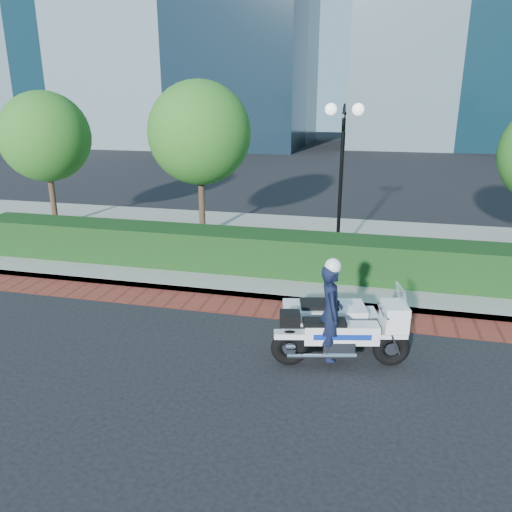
% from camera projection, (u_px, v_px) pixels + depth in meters
% --- Properties ---
extents(ground, '(120.00, 120.00, 0.00)m').
position_uv_depth(ground, '(262.00, 340.00, 9.69)').
color(ground, black).
rests_on(ground, ground).
extents(brick_strip, '(60.00, 1.00, 0.01)m').
position_uv_depth(brick_strip, '(277.00, 309.00, 11.08)').
color(brick_strip, maroon).
rests_on(brick_strip, ground).
extents(sidewalk, '(60.00, 8.00, 0.15)m').
position_uv_depth(sidewalk, '(306.00, 249.00, 15.22)').
color(sidewalk, gray).
rests_on(sidewalk, ground).
extents(hedge_main, '(18.00, 1.20, 1.00)m').
position_uv_depth(hedge_main, '(293.00, 254.00, 12.83)').
color(hedge_main, black).
rests_on(hedge_main, sidewalk).
extents(lamppost, '(1.02, 0.70, 4.21)m').
position_uv_depth(lamppost, '(342.00, 157.00, 13.38)').
color(lamppost, black).
rests_on(lamppost, sidewalk).
extents(tree_a, '(3.00, 3.00, 4.58)m').
position_uv_depth(tree_a, '(45.00, 137.00, 16.75)').
color(tree_a, '#332319').
rests_on(tree_a, sidewalk).
extents(tree_b, '(3.20, 3.20, 4.89)m').
position_uv_depth(tree_b, '(199.00, 133.00, 15.45)').
color(tree_b, '#332319').
rests_on(tree_b, sidewalk).
extents(police_motorcycle, '(2.42, 1.74, 1.98)m').
position_uv_depth(police_motorcycle, '(333.00, 321.00, 8.94)').
color(police_motorcycle, black).
rests_on(police_motorcycle, ground).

